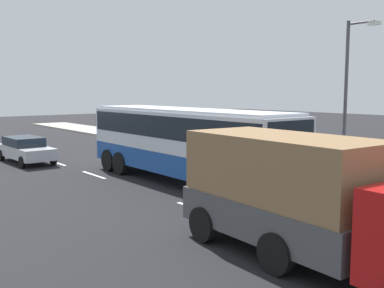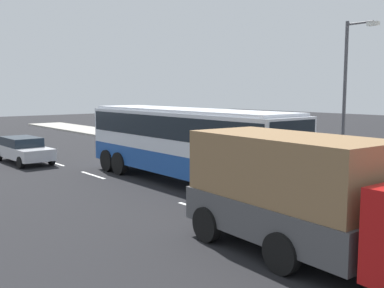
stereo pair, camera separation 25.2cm
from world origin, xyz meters
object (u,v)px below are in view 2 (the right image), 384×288
Objects in this scene: cargo_truck at (316,197)px; street_lamp at (348,88)px; coach_bus at (184,137)px; pedestrian_near_curb at (249,140)px; car_silver_hatch at (23,149)px.

street_lamp is at bearing 121.62° from cargo_truck.
coach_bus is 7.04× the size of pedestrian_near_curb.
street_lamp is (3.74, 6.70, 2.14)m from coach_bus.
coach_bus is 8.41m from pedestrian_near_curb.
coach_bus is 1.69× the size of street_lamp.
coach_bus is 9.80m from cargo_truck.
cargo_truck is 4.53× the size of pedestrian_near_curb.
coach_bus reaches higher than car_silver_hatch.
cargo_truck reaches higher than car_silver_hatch.
street_lamp is at bearing 34.68° from car_silver_hatch.
car_silver_hatch is (-19.45, -0.33, -0.82)m from cargo_truck.
street_lamp is (7.12, -0.95, 3.06)m from pedestrian_near_curb.
cargo_truck is 1.61× the size of car_silver_hatch.
pedestrian_near_curb is (-12.60, 10.92, -0.46)m from cargo_truck.
cargo_truck is 19.47m from car_silver_hatch.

